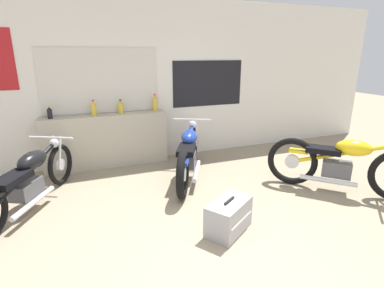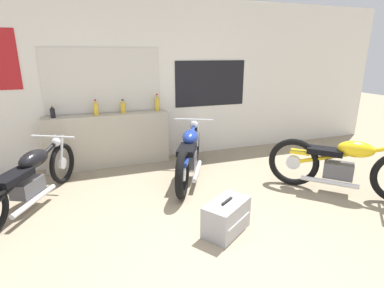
# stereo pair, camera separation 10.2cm
# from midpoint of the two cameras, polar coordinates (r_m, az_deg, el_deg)

# --- Properties ---
(ground_plane) EXTENTS (24.00, 24.00, 0.00)m
(ground_plane) POSITION_cam_midpoint_polar(r_m,az_deg,el_deg) (3.02, 5.79, -21.85)
(ground_plane) COLOR gray
(wall_back) EXTENTS (10.00, 0.07, 2.80)m
(wall_back) POSITION_cam_midpoint_polar(r_m,az_deg,el_deg) (5.41, -9.68, 11.60)
(wall_back) COLOR silver
(wall_back) RESTS_ON ground_plane
(sill_counter) EXTENTS (2.04, 0.28, 0.90)m
(sill_counter) POSITION_cam_midpoint_polar(r_m,az_deg,el_deg) (5.31, -16.43, 0.56)
(sill_counter) COLOR #B7AD99
(sill_counter) RESTS_ON ground_plane
(bottle_leftmost) EXTENTS (0.08, 0.08, 0.20)m
(bottle_leftmost) POSITION_cam_midpoint_polar(r_m,az_deg,el_deg) (5.20, -25.99, 5.34)
(bottle_leftmost) COLOR black
(bottle_leftmost) RESTS_ON sill_counter
(bottle_left_center) EXTENTS (0.09, 0.09, 0.26)m
(bottle_left_center) POSITION_cam_midpoint_polar(r_m,az_deg,el_deg) (5.15, -18.77, 6.37)
(bottle_left_center) COLOR gold
(bottle_left_center) RESTS_ON sill_counter
(bottle_center) EXTENTS (0.09, 0.09, 0.23)m
(bottle_center) POSITION_cam_midpoint_polar(r_m,az_deg,el_deg) (5.24, -13.96, 6.81)
(bottle_center) COLOR gold
(bottle_center) RESTS_ON sill_counter
(bottle_right_center) EXTENTS (0.08, 0.08, 0.30)m
(bottle_right_center) POSITION_cam_midpoint_polar(r_m,az_deg,el_deg) (5.35, -7.61, 7.67)
(bottle_right_center) COLOR gold
(bottle_right_center) RESTS_ON sill_counter
(motorcycle_yellow) EXTENTS (1.48, 1.53, 0.90)m
(motorcycle_yellow) POSITION_cam_midpoint_polar(r_m,az_deg,el_deg) (4.60, 26.20, -3.36)
(motorcycle_yellow) COLOR black
(motorcycle_yellow) RESTS_ON ground_plane
(motorcycle_black) EXTENTS (1.06, 1.87, 0.77)m
(motorcycle_black) POSITION_cam_midpoint_polar(r_m,az_deg,el_deg) (4.27, -29.22, -5.76)
(motorcycle_black) COLOR black
(motorcycle_black) RESTS_ON ground_plane
(motorcycle_blue) EXTENTS (1.05, 1.87, 0.83)m
(motorcycle_blue) POSITION_cam_midpoint_polar(r_m,az_deg,el_deg) (4.62, -1.26, -1.78)
(motorcycle_blue) COLOR black
(motorcycle_blue) RESTS_ON ground_plane
(hard_case_silver) EXTENTS (0.63, 0.57, 0.38)m
(hard_case_silver) POSITION_cam_midpoint_polar(r_m,az_deg,el_deg) (3.37, 6.12, -13.58)
(hard_case_silver) COLOR #9E9EA3
(hard_case_silver) RESTS_ON ground_plane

